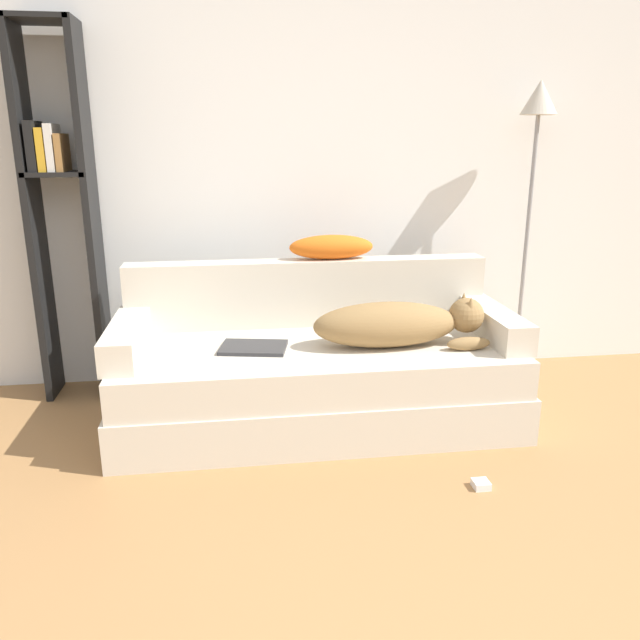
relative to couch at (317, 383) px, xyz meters
name	(u,v)px	position (x,y,z in m)	size (l,w,h in m)	color
wall_back	(314,143)	(0.09, 0.74, 1.15)	(7.01, 0.06, 2.70)	white
couch	(317,383)	(0.00, 0.00, 0.00)	(1.95, 0.85, 0.41)	beige
couch_backrest	(308,292)	(0.00, 0.36, 0.38)	(1.91, 0.15, 0.35)	beige
couch_arm_left	(127,338)	(-0.90, -0.01, 0.28)	(0.15, 0.66, 0.14)	beige
couch_arm_right	(493,323)	(0.90, -0.01, 0.28)	(0.15, 0.66, 0.14)	beige
dog	(397,324)	(0.38, -0.08, 0.32)	(0.84, 0.28, 0.24)	olive
laptop	(254,347)	(-0.31, -0.04, 0.22)	(0.35, 0.27, 0.02)	#2D2D30
throw_pillow	(331,247)	(0.13, 0.37, 0.62)	(0.45, 0.15, 0.13)	orange
bookshelf	(60,200)	(-1.27, 0.56, 0.87)	(0.33, 0.26, 1.94)	black
floor_lamp	(534,158)	(1.29, 0.51, 1.07)	(0.25, 0.25, 1.68)	gray
power_adapter	(481,484)	(0.58, -0.73, -0.18)	(0.07, 0.07, 0.03)	white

